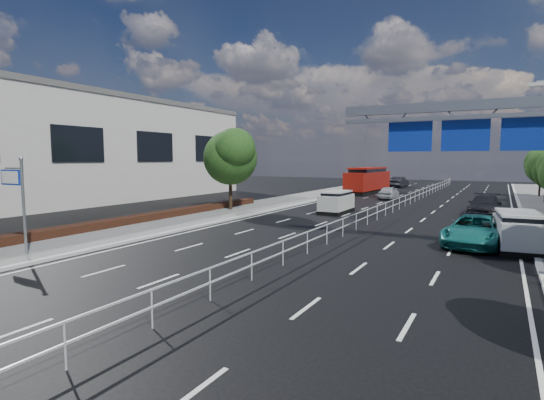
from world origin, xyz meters
The scene contains 17 objects.
ground centered at (0.00, 0.00, 0.00)m, with size 160.00×160.00×0.00m, color black.
sidewalk_near centered at (-11.50, 0.00, 0.07)m, with size 5.00×140.00×0.14m, color slate.
kerb_near centered at (-9.00, 0.00, 0.07)m, with size 0.25×140.00×0.15m, color silver.
median_fence centered at (0.00, 22.50, 0.53)m, with size 0.05×85.00×1.02m.
hedge_near centered at (-13.30, 5.00, 0.36)m, with size 1.00×36.00×0.44m, color black.
toilet_sign centered at (-10.95, 0.00, 2.94)m, with size 1.62×0.18×4.34m.
overhead_gantry centered at (6.74, 10.05, 5.61)m, with size 10.24×0.38×7.45m.
near_building centered at (-30.00, 18.00, 5.00)m, with size 12.00×38.00×10.00m, color beige.
near_tree_back centered at (-11.94, 17.97, 4.61)m, with size 4.84×4.51×6.69m.
far_tree_h centered at (11.24, 44.48, 3.42)m, with size 3.41×3.18×4.91m.
white_minivan centered at (-3.87, 20.82, 0.86)m, with size 1.74×4.01×1.74m.
red_bus centered at (-7.31, 41.71, 1.67)m, with size 3.11×10.84×3.20m.
near_car_silver centered at (-2.96, 34.44, 0.70)m, with size 1.64×4.08×1.39m, color #A4A7AC.
near_car_dark centered at (-6.12, 54.15, 0.80)m, with size 1.69×4.85×1.60m, color black.
silver_minivan centered at (8.30, 11.87, 0.88)m, with size 2.27×4.49×1.80m.
parked_car_teal centered at (6.50, 12.02, 0.75)m, with size 2.47×5.37×1.49m, color #19716E.
parked_car_dark centered at (6.50, 24.27, 0.79)m, with size 2.20×5.42×1.57m, color black.
Camera 1 is at (7.56, -10.79, 4.25)m, focal length 28.00 mm.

